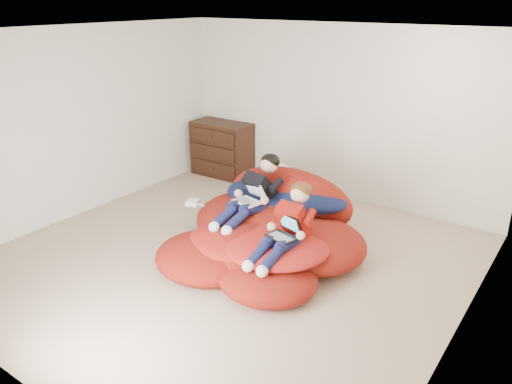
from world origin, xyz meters
name	(u,v)px	position (x,y,z in m)	size (l,w,h in m)	color
room_shell	(229,242)	(0.00, 0.00, 0.22)	(5.10, 5.10, 2.77)	tan
dresser	(222,149)	(-1.90, 2.23, 0.45)	(1.01, 0.57, 0.90)	black
beanbag_pile	(268,229)	(0.23, 0.46, 0.26)	(2.28, 2.39, 0.86)	maroon
cream_pillow	(279,174)	(-0.19, 1.33, 0.62)	(0.45, 0.28, 0.28)	beige
older_boy	(255,190)	(-0.02, 0.55, 0.67)	(0.37, 1.16, 0.69)	black
younger_boy	(288,223)	(0.73, 0.07, 0.63)	(0.31, 1.01, 0.70)	#A4170E
laptop_white	(251,196)	(-0.02, 0.46, 0.62)	(0.36, 0.40, 0.21)	white
laptop_black	(285,231)	(0.73, 0.02, 0.56)	(0.35, 0.36, 0.22)	black
power_adapter	(193,202)	(-0.79, 0.28, 0.42)	(0.15, 0.15, 0.06)	white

